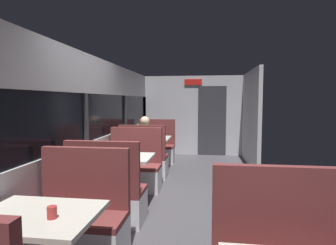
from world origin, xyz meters
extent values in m
cube|color=#423F44|center=(0.00, 0.00, -0.01)|extent=(3.30, 9.20, 0.02)
cube|color=#B2B2B7|center=(-1.45, 0.00, 0.47)|extent=(0.08, 8.40, 0.95)
cube|color=#B2B2B7|center=(-1.45, 0.00, 2.00)|extent=(0.08, 8.40, 0.60)
cube|color=black|center=(-1.46, 0.00, 1.32)|extent=(0.03, 8.40, 0.75)
cube|color=#2D2D30|center=(-1.43, 0.00, 1.32)|extent=(0.06, 0.08, 0.75)
cube|color=#2D2D30|center=(-1.43, 2.10, 1.32)|extent=(0.06, 0.08, 0.75)
cube|color=#2D2D30|center=(-1.43, 4.20, 1.32)|extent=(0.06, 0.08, 0.75)
cube|color=#B2B2B7|center=(0.00, 4.20, 1.15)|extent=(2.90, 0.08, 2.30)
cube|color=#333338|center=(0.55, 4.15, 1.00)|extent=(0.80, 0.04, 2.00)
cube|color=red|center=(0.00, 4.14, 2.12)|extent=(0.50, 0.03, 0.16)
cube|color=#B2B2B7|center=(1.45, 3.00, 1.15)|extent=(0.08, 2.40, 2.30)
cube|color=beige|center=(-0.89, -2.09, 0.72)|extent=(0.90, 0.70, 0.04)
cube|color=silver|center=(-0.89, -1.43, 0.20)|extent=(0.95, 0.50, 0.39)
cube|color=brown|center=(-0.89, -1.43, 0.42)|extent=(0.95, 0.50, 0.06)
cube|color=brown|center=(-0.89, -1.22, 0.78)|extent=(0.95, 0.08, 0.65)
cylinder|color=#9E9EA3|center=(-0.89, 0.11, 0.35)|extent=(0.10, 0.10, 0.70)
cube|color=beige|center=(-0.89, 0.11, 0.72)|extent=(0.90, 0.70, 0.04)
cube|color=silver|center=(-0.89, -0.55, 0.20)|extent=(0.95, 0.50, 0.39)
cube|color=brown|center=(-0.89, -0.55, 0.42)|extent=(0.95, 0.50, 0.06)
cube|color=brown|center=(-0.89, -0.76, 0.78)|extent=(0.95, 0.08, 0.65)
cube|color=silver|center=(-0.89, 0.77, 0.20)|extent=(0.95, 0.50, 0.39)
cube|color=brown|center=(-0.89, 0.77, 0.42)|extent=(0.95, 0.50, 0.06)
cube|color=brown|center=(-0.89, 0.98, 0.78)|extent=(0.95, 0.08, 0.65)
cylinder|color=#9E9EA3|center=(-0.89, 2.31, 0.35)|extent=(0.10, 0.10, 0.70)
cube|color=beige|center=(-0.89, 2.31, 0.72)|extent=(0.90, 0.70, 0.04)
cube|color=silver|center=(-0.89, 1.65, 0.20)|extent=(0.95, 0.50, 0.39)
cube|color=brown|center=(-0.89, 1.65, 0.42)|extent=(0.95, 0.50, 0.06)
cube|color=brown|center=(-0.89, 1.44, 0.78)|extent=(0.95, 0.08, 0.65)
cube|color=silver|center=(-0.89, 2.97, 0.20)|extent=(0.95, 0.50, 0.39)
cube|color=brown|center=(-0.89, 2.97, 0.42)|extent=(0.95, 0.50, 0.06)
cube|color=brown|center=(-0.89, 3.18, 0.78)|extent=(0.95, 0.08, 0.65)
cube|color=brown|center=(0.89, -1.82, 0.78)|extent=(0.95, 0.08, 0.65)
cube|color=#26262D|center=(-0.89, 1.65, 0.23)|extent=(0.30, 0.36, 0.45)
cube|color=#59724C|center=(-0.89, 1.70, 0.75)|extent=(0.34, 0.22, 0.60)
sphere|color=beige|center=(-0.89, 1.72, 1.16)|extent=(0.20, 0.20, 0.20)
cylinder|color=#59724C|center=(-1.09, 1.88, 0.77)|extent=(0.07, 0.28, 0.07)
cylinder|color=#59724C|center=(-0.69, 1.88, 0.77)|extent=(0.07, 0.28, 0.07)
cylinder|color=#B23333|center=(-0.73, -2.16, 0.79)|extent=(0.07, 0.07, 0.09)
camera|label=1|loc=(0.36, -3.99, 1.60)|focal=29.87mm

